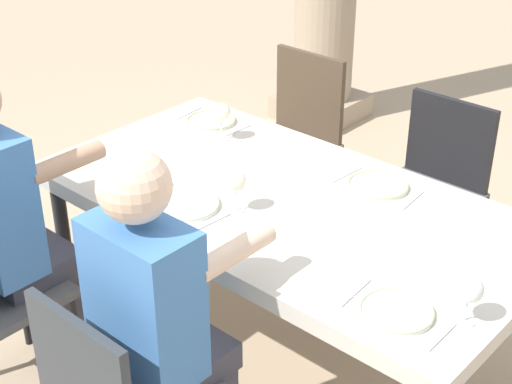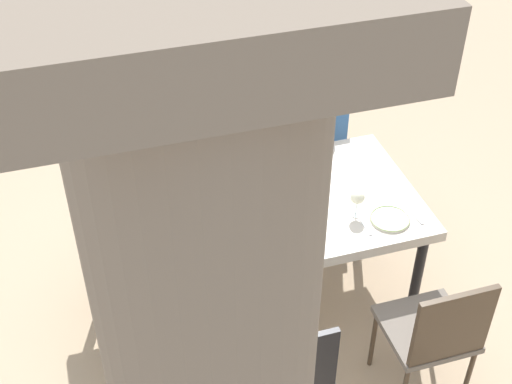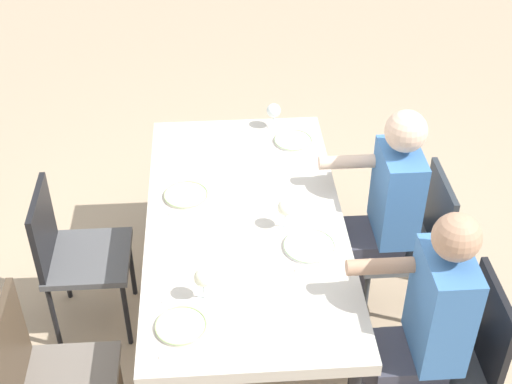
# 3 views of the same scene
# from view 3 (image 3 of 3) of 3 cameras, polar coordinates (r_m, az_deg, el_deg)

# --- Properties ---
(ground_plane) EXTENTS (16.00, 16.00, 0.00)m
(ground_plane) POSITION_cam_3_polar(r_m,az_deg,el_deg) (4.13, -0.76, -10.57)
(ground_plane) COLOR tan
(dining_table) EXTENTS (1.89, 0.98, 0.78)m
(dining_table) POSITION_cam_3_polar(r_m,az_deg,el_deg) (3.63, -0.85, -2.97)
(dining_table) COLOR beige
(dining_table) RESTS_ON ground
(chair_west_north) EXTENTS (0.44, 0.44, 0.92)m
(chair_west_north) POSITION_cam_3_polar(r_m,az_deg,el_deg) (3.36, -16.28, -13.69)
(chair_west_north) COLOR #6A6158
(chair_west_north) RESTS_ON ground
(chair_west_south) EXTENTS (0.44, 0.44, 0.91)m
(chair_west_south) POSITION_cam_3_polar(r_m,az_deg,el_deg) (3.44, 15.60, -12.13)
(chair_west_south) COLOR #4F4F50
(chair_west_south) RESTS_ON ground
(chair_mid_north) EXTENTS (0.44, 0.44, 0.89)m
(chair_mid_north) POSITION_cam_3_polar(r_m,az_deg,el_deg) (3.92, -14.35, -4.51)
(chair_mid_north) COLOR #4F4F50
(chair_mid_north) RESTS_ON ground
(chair_mid_south) EXTENTS (0.44, 0.44, 0.88)m
(chair_mid_south) POSITION_cam_3_polar(r_m,az_deg,el_deg) (3.99, 12.27, -3.47)
(chair_mid_south) COLOR #5B5E61
(chair_mid_south) RESTS_ON ground
(diner_woman_green) EXTENTS (0.35, 0.49, 1.32)m
(diner_woman_green) POSITION_cam_3_polar(r_m,az_deg,el_deg) (3.26, 12.99, -10.37)
(diner_woman_green) COLOR #3F3F4C
(diner_woman_green) RESTS_ON ground
(diner_man_white) EXTENTS (0.35, 0.50, 1.30)m
(diner_man_white) POSITION_cam_3_polar(r_m,az_deg,el_deg) (3.83, 9.93, -1.49)
(diner_man_white) COLOR #3F3F4C
(diner_man_white) RESTS_ON ground
(plate_0) EXTENTS (0.22, 0.22, 0.02)m
(plate_0) POSITION_cam_3_polar(r_m,az_deg,el_deg) (3.08, -5.95, -10.48)
(plate_0) COLOR silver
(plate_0) RESTS_ON dining_table
(wine_glass_0) EXTENTS (0.08, 0.08, 0.17)m
(wine_glass_0) POSITION_cam_3_polar(r_m,az_deg,el_deg) (3.11, -4.19, -6.82)
(wine_glass_0) COLOR white
(wine_glass_0) RESTS_ON dining_table
(fork_0) EXTENTS (0.03, 0.17, 0.01)m
(fork_0) POSITION_cam_3_polar(r_m,az_deg,el_deg) (2.99, -5.98, -12.68)
(fork_0) COLOR silver
(fork_0) RESTS_ON dining_table
(spoon_0) EXTENTS (0.02, 0.17, 0.01)m
(spoon_0) POSITION_cam_3_polar(r_m,az_deg,el_deg) (3.19, -5.91, -8.56)
(spoon_0) COLOR silver
(spoon_0) RESTS_ON dining_table
(plate_1) EXTENTS (0.25, 0.25, 0.02)m
(plate_1) POSITION_cam_3_polar(r_m,az_deg,el_deg) (3.44, 4.24, -4.28)
(plate_1) COLOR white
(plate_1) RESTS_ON dining_table
(wine_glass_1) EXTENTS (0.08, 0.08, 0.16)m
(wine_glass_1) POSITION_cam_3_polar(r_m,az_deg,el_deg) (3.47, 2.35, -1.30)
(wine_glass_1) COLOR white
(wine_glass_1) RESTS_ON dining_table
(fork_1) EXTENTS (0.03, 0.17, 0.01)m
(fork_1) POSITION_cam_3_polar(r_m,az_deg,el_deg) (3.33, 4.56, -6.06)
(fork_1) COLOR silver
(fork_1) RESTS_ON dining_table
(spoon_1) EXTENTS (0.03, 0.17, 0.01)m
(spoon_1) POSITION_cam_3_polar(r_m,az_deg,el_deg) (3.55, 3.92, -2.75)
(spoon_1) COLOR silver
(spoon_1) RESTS_ON dining_table
(plate_2) EXTENTS (0.23, 0.23, 0.02)m
(plate_2) POSITION_cam_3_polar(r_m,az_deg,el_deg) (3.75, -5.55, -0.24)
(plate_2) COLOR silver
(plate_2) RESTS_ON dining_table
(fork_2) EXTENTS (0.03, 0.17, 0.01)m
(fork_2) POSITION_cam_3_polar(r_m,az_deg,el_deg) (3.64, -5.56, -1.75)
(fork_2) COLOR silver
(fork_2) RESTS_ON dining_table
(spoon_2) EXTENTS (0.03, 0.17, 0.01)m
(spoon_2) POSITION_cam_3_polar(r_m,az_deg,el_deg) (3.87, -5.53, 1.04)
(spoon_2) COLOR silver
(spoon_2) RESTS_ON dining_table
(plate_3) EXTENTS (0.22, 0.22, 0.02)m
(plate_3) POSITION_cam_3_polar(r_m,az_deg,el_deg) (4.16, 2.95, 4.09)
(plate_3) COLOR white
(plate_3) RESTS_ON dining_table
(wine_glass_3) EXTENTS (0.08, 0.08, 0.16)m
(wine_glass_3) POSITION_cam_3_polar(r_m,az_deg,el_deg) (4.23, 1.40, 6.41)
(wine_glass_3) COLOR white
(wine_glass_3) RESTS_ON dining_table
(fork_3) EXTENTS (0.03, 0.17, 0.01)m
(fork_3) POSITION_cam_3_polar(r_m,az_deg,el_deg) (4.04, 3.19, 2.85)
(fork_3) COLOR silver
(fork_3) RESTS_ON dining_table
(spoon_3) EXTENTS (0.02, 0.17, 0.01)m
(spoon_3) POSITION_cam_3_polar(r_m,az_deg,el_deg) (4.29, 2.73, 5.12)
(spoon_3) COLOR silver
(spoon_3) RESTS_ON dining_table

